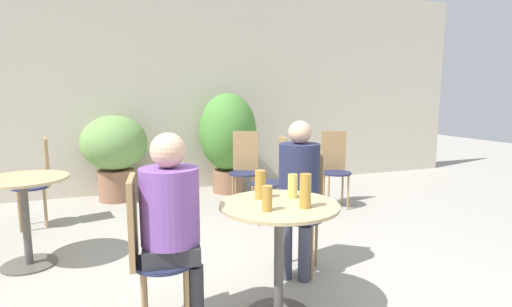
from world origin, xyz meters
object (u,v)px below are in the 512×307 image
bistro_chair_1 (147,244)px  potted_plant_0 (115,149)px  beer_glass_2 (293,186)px  beer_glass_1 (305,191)px  bistro_chair_3 (40,175)px  beer_glass_0 (267,198)px  bistro_chair_0 (302,201)px  bistro_chair_2 (335,162)px  potted_plant_1 (228,136)px  bistro_chair_4 (276,173)px  bistro_chair_5 (245,163)px  beer_glass_3 (260,185)px  seated_person_0 (299,185)px  cafe_table_near (279,234)px  cafe_table_far (24,202)px  seated_person_1 (173,216)px

bistro_chair_1 → potted_plant_0: (-0.10, 3.22, 0.13)m
beer_glass_2 → beer_glass_1: bearing=-97.5°
bistro_chair_3 → beer_glass_0: bistro_chair_3 is taller
beer_glass_1 → bistro_chair_0: bearing=64.1°
bistro_chair_2 → potted_plant_0: 2.82m
potted_plant_1 → beer_glass_0: bearing=-102.8°
bistro_chair_4 → bistro_chair_5: (-0.12, 0.70, 0.00)m
bistro_chair_1 → potted_plant_1: size_ratio=0.66×
bistro_chair_2 → beer_glass_1: bistro_chair_2 is taller
bistro_chair_1 → beer_glass_3: (0.71, 0.06, 0.27)m
potted_plant_1 → bistro_chair_0: bearing=-93.7°
potted_plant_0 → seated_person_0: bearing=-66.0°
beer_glass_0 → seated_person_0: bearing=50.6°
beer_glass_1 → potted_plant_0: (-0.98, 3.44, -0.15)m
bistro_chair_3 → potted_plant_1: 2.40m
bistro_chair_3 → beer_glass_2: (1.77, -2.38, 0.26)m
cafe_table_near → cafe_table_far: 2.13m
seated_person_0 → beer_glass_1: seated_person_0 is taller
bistro_chair_4 → bistro_chair_3: bearing=-94.9°
beer_glass_1 → potted_plant_0: potted_plant_0 is taller
bistro_chair_0 → bistro_chair_4: bearing=114.0°
beer_glass_1 → cafe_table_near: bearing=129.0°
beer_glass_0 → beer_glass_3: (0.06, 0.27, 0.02)m
bistro_chair_3 → bistro_chair_4: (2.36, -0.74, 0.00)m
beer_glass_2 → seated_person_1: bearing=-178.5°
beer_glass_0 → bistro_chair_0: bearing=50.9°
bistro_chair_0 → potted_plant_0: size_ratio=0.83×
seated_person_1 → potted_plant_1: 3.39m
cafe_table_near → bistro_chair_3: 2.97m
cafe_table_far → beer_glass_3: beer_glass_3 is taller
bistro_chair_2 → potted_plant_1: (-1.03, 1.14, 0.26)m
cafe_table_far → bistro_chair_4: (2.33, 0.34, 0.02)m
beer_glass_2 → bistro_chair_5: bearing=78.4°
beer_glass_0 → cafe_table_near: bearing=42.1°
bistro_chair_3 → seated_person_1: bearing=12.7°
bistro_chair_4 → beer_glass_3: size_ratio=5.16×
seated_person_1 → beer_glass_0: 0.54m
cafe_table_far → beer_glass_1: (1.70, -1.54, 0.30)m
bistro_chair_4 → seated_person_0: bearing=-3.4°
cafe_table_near → cafe_table_far: size_ratio=1.00×
seated_person_1 → beer_glass_2: 0.77m
bistro_chair_0 → bistro_chair_5: bearing=122.6°
bistro_chair_4 → beer_glass_2: 1.77m
bistro_chair_5 → beer_glass_2: 2.41m
bistro_chair_2 → bistro_chair_0: bearing=-112.5°
seated_person_0 → beer_glass_3: (-0.44, -0.35, 0.11)m
bistro_chair_0 → bistro_chair_3: size_ratio=1.00×
seated_person_1 → bistro_chair_2: bearing=-41.6°
cafe_table_near → beer_glass_2: beer_glass_2 is taller
bistro_chair_0 → beer_glass_3: 0.75m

